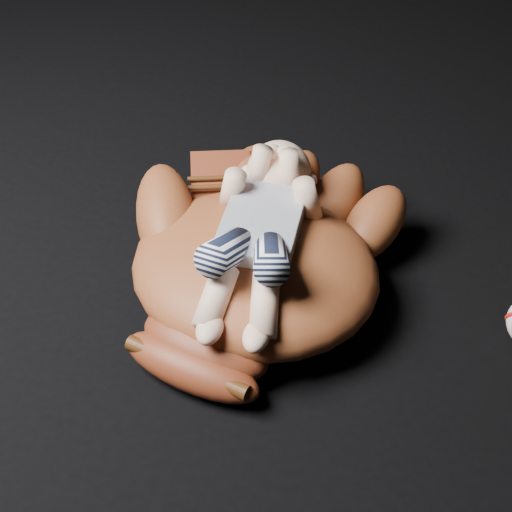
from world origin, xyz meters
The scene contains 2 objects.
baseball_glove centered at (-0.13, -0.06, 0.08)m, with size 0.46×0.52×0.16m, color #652D15, non-canonical shape.
newborn_baby centered at (-0.12, -0.06, 0.14)m, with size 0.18×0.38×0.16m, color #E0AE90, non-canonical shape.
Camera 1 is at (0.05, -0.88, 0.85)m, focal length 55.00 mm.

